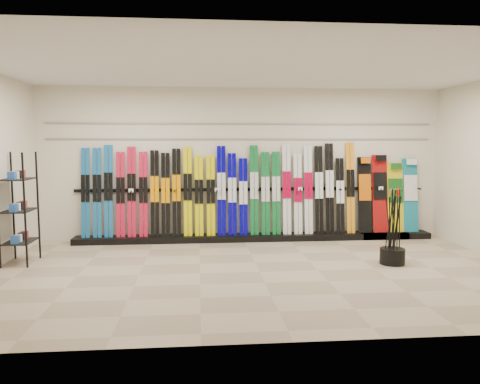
{
  "coord_description": "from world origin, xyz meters",
  "views": [
    {
      "loc": [
        -0.9,
        -6.77,
        1.91
      ],
      "look_at": [
        -0.2,
        1.0,
        1.1
      ],
      "focal_mm": 35.0,
      "sensor_mm": 36.0,
      "label": 1
    }
  ],
  "objects": [
    {
      "name": "back_wall",
      "position": [
        0.0,
        2.5,
        1.5
      ],
      "size": [
        8.0,
        0.0,
        8.0
      ],
      "primitive_type": "plane",
      "rotation": [
        1.57,
        0.0,
        0.0
      ],
      "color": "beige",
      "rests_on": "floor"
    },
    {
      "name": "slatwall_rail_0",
      "position": [
        0.0,
        2.48,
        2.0
      ],
      "size": [
        7.6,
        0.02,
        0.03
      ],
      "primitive_type": "cube",
      "color": "gray",
      "rests_on": "back_wall"
    },
    {
      "name": "snowboards",
      "position": [
        2.94,
        2.35,
        0.86
      ],
      "size": [
        1.25,
        0.24,
        1.56
      ],
      "color": "black",
      "rests_on": "ski_rack_base"
    },
    {
      "name": "skis",
      "position": [
        -0.45,
        2.33,
        0.96
      ],
      "size": [
        5.37,
        0.24,
        1.81
      ],
      "color": "#175D99",
      "rests_on": "ski_rack_base"
    },
    {
      "name": "floor",
      "position": [
        0.0,
        0.0,
        0.0
      ],
      "size": [
        8.0,
        8.0,
        0.0
      ],
      "primitive_type": "plane",
      "color": "gray",
      "rests_on": "ground"
    },
    {
      "name": "ski_poles",
      "position": [
        2.18,
        0.32,
        0.61
      ],
      "size": [
        0.32,
        0.3,
        1.18
      ],
      "color": "black",
      "rests_on": "pole_bin"
    },
    {
      "name": "ceiling",
      "position": [
        0.0,
        0.0,
        3.0
      ],
      "size": [
        8.0,
        8.0,
        0.0
      ],
      "primitive_type": "plane",
      "rotation": [
        3.14,
        0.0,
        0.0
      ],
      "color": "silver",
      "rests_on": "back_wall"
    },
    {
      "name": "pole_bin",
      "position": [
        2.17,
        0.28,
        0.12
      ],
      "size": [
        0.39,
        0.39,
        0.25
      ],
      "primitive_type": "cylinder",
      "color": "black",
      "rests_on": "floor"
    },
    {
      "name": "accessory_rack",
      "position": [
        -3.75,
        0.87,
        0.89
      ],
      "size": [
        0.4,
        0.6,
        1.78
      ],
      "primitive_type": "cube",
      "color": "black",
      "rests_on": "floor"
    },
    {
      "name": "slatwall_rail_1",
      "position": [
        0.0,
        2.48,
        2.3
      ],
      "size": [
        7.6,
        0.02,
        0.03
      ],
      "primitive_type": "cube",
      "color": "gray",
      "rests_on": "back_wall"
    },
    {
      "name": "ski_rack_base",
      "position": [
        0.22,
        2.28,
        0.06
      ],
      "size": [
        8.0,
        0.4,
        0.12
      ],
      "primitive_type": "cube",
      "color": "black",
      "rests_on": "floor"
    }
  ]
}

